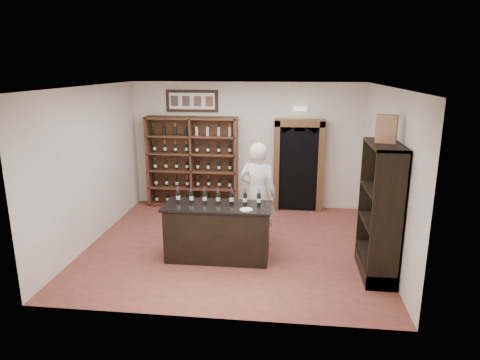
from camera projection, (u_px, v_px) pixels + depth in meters
name	position (u px, v px, depth m)	size (l,w,h in m)	color
floor	(233.00, 245.00, 8.27)	(5.50, 5.50, 0.00)	brown
ceiling	(233.00, 87.00, 7.50)	(5.50, 5.50, 0.00)	white
wall_back	(247.00, 146.00, 10.28)	(5.50, 0.04, 3.00)	silver
wall_left	(91.00, 166.00, 8.19)	(0.04, 5.00, 3.00)	silver
wall_right	(387.00, 174.00, 7.58)	(0.04, 5.00, 3.00)	silver
wine_shelf	(193.00, 162.00, 10.37)	(2.20, 0.38, 2.20)	#502C1B
framed_picture	(192.00, 101.00, 10.13)	(1.25, 0.04, 0.52)	black
arched_doorway	(298.00, 163.00, 10.07)	(1.17, 0.35, 2.17)	black
emergency_light	(300.00, 109.00, 9.84)	(0.30, 0.10, 0.10)	white
tasting_counter	(218.00, 232.00, 7.59)	(1.88, 0.78, 1.00)	black
counter_bottle_0	(178.00, 196.00, 7.59)	(0.07, 0.07, 0.30)	black
counter_bottle_1	(191.00, 197.00, 7.56)	(0.07, 0.07, 0.30)	black
counter_bottle_2	(205.00, 197.00, 7.54)	(0.07, 0.07, 0.30)	black
counter_bottle_3	(218.00, 198.00, 7.51)	(0.07, 0.07, 0.30)	black
counter_bottle_4	(232.00, 198.00, 7.49)	(0.07, 0.07, 0.30)	black
counter_bottle_5	(245.00, 199.00, 7.46)	(0.07, 0.07, 0.30)	black
counter_bottle_6	(259.00, 199.00, 7.43)	(0.07, 0.07, 0.30)	black
side_cabinet	(380.00, 231.00, 6.93)	(0.48, 1.20, 2.20)	black
shopkeeper	(258.00, 194.00, 8.17)	(0.72, 0.47, 1.98)	silver
plate	(246.00, 210.00, 7.20)	(0.22, 0.22, 0.02)	white
wine_crate	(387.00, 129.00, 6.54)	(0.31, 0.13, 0.44)	tan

